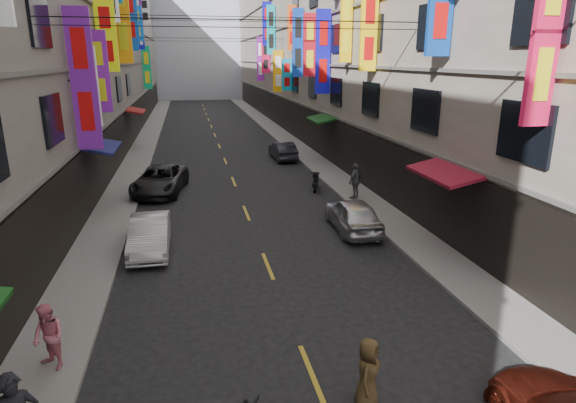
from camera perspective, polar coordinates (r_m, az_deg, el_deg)
name	(u,v)px	position (r m, az deg, el deg)	size (l,w,h in m)	color
sidewalk_left	(143,148)	(39.71, -16.86, 6.08)	(2.00, 90.00, 0.12)	slate
sidewalk_right	(292,143)	(40.43, 0.42, 6.97)	(2.00, 90.00, 0.12)	slate
building_row_left	(43,19)	(40.22, -27.04, 18.70)	(10.14, 90.00, 19.00)	gray
building_row_right	(365,24)	(41.63, 9.06, 20.07)	(10.14, 90.00, 19.00)	#AA9C8F
haze_block	(197,33)	(89.10, -10.78, 19.00)	(18.00, 8.00, 22.00)	silver
shop_signage	(219,19)	(31.80, -8.21, 20.64)	(14.00, 55.00, 12.26)	#0D4099
street_awnings	(213,142)	(23.31, -8.84, 6.98)	(13.99, 35.20, 0.41)	#154F17
overhead_cables	(228,19)	(27.15, -7.09, 20.67)	(14.00, 38.04, 1.24)	black
lane_markings	(222,153)	(36.69, -7.82, 5.74)	(0.12, 80.20, 0.01)	gold
scooter_far_right	(315,182)	(25.99, 3.28, 2.37)	(0.75, 1.75, 1.14)	black
car_left_mid	(150,234)	(18.31, -16.06, -3.78)	(1.36, 3.91, 1.29)	silver
car_left_far	(160,180)	(26.13, -14.92, 2.47)	(2.30, 4.99, 1.39)	black
car_right_mid	(353,215)	(19.86, 7.68, -1.54)	(1.61, 4.01, 1.37)	silver
car_right_far	(283,151)	(33.79, -0.62, 6.04)	(1.33, 3.83, 1.26)	#292931
pedestrian_lfar	(49,337)	(12.26, -26.51, -14.21)	(0.75, 0.52, 1.55)	pink
pedestrian_rfar	(356,181)	(23.97, 8.02, 2.42)	(1.05, 0.60, 1.79)	#5D5D60
pedestrian_crossing	(368,374)	(10.32, 9.43, -19.51)	(0.75, 0.51, 1.54)	#4D391E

